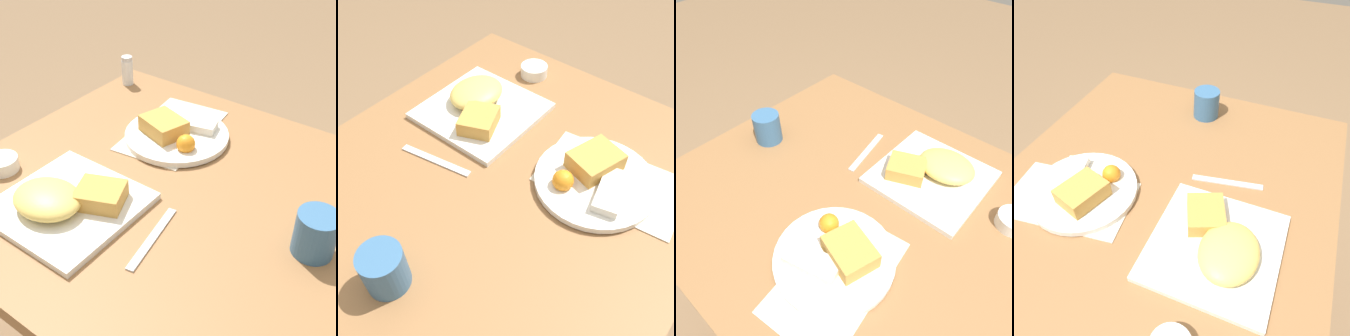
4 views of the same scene
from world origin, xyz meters
The scene contains 8 objects.
ground_plane centered at (0.00, 0.00, 0.00)m, with size 8.00×8.00×0.00m, color #846647.
dining_table centered at (0.00, 0.00, 0.64)m, with size 0.88×0.82×0.73m.
menu_card centered at (-0.13, 0.19, 0.73)m, with size 0.21×0.32×0.00m.
plate_square_near centered at (-0.12, -0.18, 0.75)m, with size 0.26×0.26×0.06m.
plate_oval_far centered at (-0.10, 0.16, 0.75)m, with size 0.25×0.25×0.05m.
sauce_ramekin centered at (-0.34, -0.17, 0.75)m, with size 0.07×0.07×0.03m.
butter_knife centered at (0.06, -0.14, 0.73)m, with size 0.05×0.17×0.00m.
coffee_mug centered at (0.31, 0.00, 0.78)m, with size 0.08×0.08×0.09m.
Camera 2 is at (0.43, 0.35, 1.36)m, focal length 42.00 mm.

